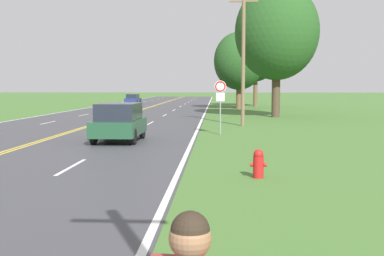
% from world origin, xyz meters
% --- Properties ---
extents(fire_hydrant, '(0.45, 0.29, 0.80)m').
position_xyz_m(fire_hydrant, '(9.26, 15.03, 0.41)').
color(fire_hydrant, red).
rests_on(fire_hydrant, ground).
extents(traffic_sign, '(0.60, 0.10, 2.82)m').
position_xyz_m(traffic_sign, '(8.29, 26.91, 2.14)').
color(traffic_sign, gray).
rests_on(traffic_sign, ground).
extents(utility_pole_midground, '(1.80, 0.24, 8.44)m').
position_xyz_m(utility_pole_midground, '(9.77, 32.65, 4.38)').
color(utility_pole_midground, brown).
rests_on(utility_pole_midground, ground).
extents(tree_left_verge, '(5.63, 5.63, 8.60)m').
position_xyz_m(tree_left_verge, '(10.56, 56.36, 5.35)').
color(tree_left_verge, brown).
rests_on(tree_left_verge, ground).
extents(tree_behind_sign, '(5.18, 5.18, 9.08)m').
position_xyz_m(tree_behind_sign, '(12.92, 62.49, 6.08)').
color(tree_behind_sign, brown).
rests_on(tree_behind_sign, ground).
extents(tree_mid_treeline, '(6.82, 6.82, 10.87)m').
position_xyz_m(tree_mid_treeline, '(12.95, 41.72, 6.92)').
color(tree_mid_treeline, '#473828').
rests_on(tree_mid_treeline, ground).
extents(car_dark_green_van_approaching, '(1.94, 4.04, 1.76)m').
position_xyz_m(car_dark_green_van_approaching, '(3.65, 23.59, 0.93)').
color(car_dark_green_van_approaching, black).
rests_on(car_dark_green_van_approaching, ground).
extents(car_dark_blue_sedan_mid_near, '(1.87, 4.08, 1.42)m').
position_xyz_m(car_dark_blue_sedan_mid_near, '(-4.00, 70.78, 0.74)').
color(car_dark_blue_sedan_mid_near, black).
rests_on(car_dark_blue_sedan_mid_near, ground).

